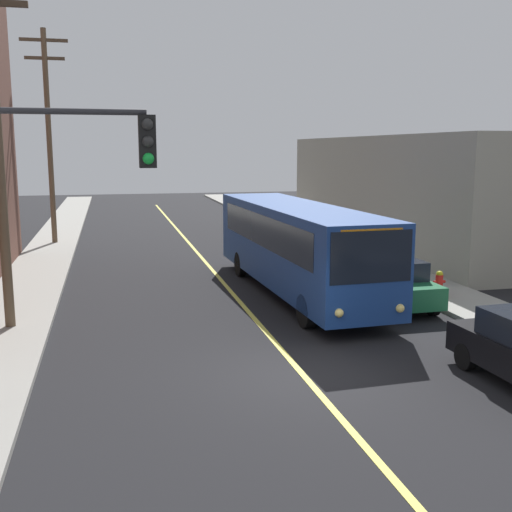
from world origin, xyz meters
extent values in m
plane|color=black|center=(0.00, 0.00, 0.00)|extent=(120.00, 120.00, 0.00)
cube|color=gray|center=(-7.25, 10.00, 0.07)|extent=(2.50, 90.00, 0.15)
cube|color=gray|center=(7.25, 10.00, 0.07)|extent=(2.50, 90.00, 0.15)
cube|color=#D8CC4C|center=(0.00, 15.00, 0.01)|extent=(0.16, 60.00, 0.01)
cube|color=gray|center=(14.50, 17.56, 2.90)|extent=(12.00, 21.49, 5.79)
cube|color=black|center=(8.54, 17.56, 1.60)|extent=(0.06, 15.04, 1.30)
cube|color=navy|center=(2.20, 7.94, 1.83)|extent=(3.06, 12.10, 2.75)
cube|color=black|center=(2.46, 1.96, 2.35)|extent=(2.35, 0.18, 1.40)
cube|color=black|center=(1.94, 13.91, 2.45)|extent=(2.30, 0.18, 1.10)
cube|color=black|center=(0.95, 7.88, 2.35)|extent=(0.50, 10.19, 1.10)
cube|color=black|center=(3.45, 7.99, 2.35)|extent=(0.50, 10.19, 1.10)
cube|color=orange|center=(2.46, 1.97, 2.95)|extent=(1.79, 0.14, 0.30)
sphere|color=#F9D872|center=(1.57, 1.88, 0.90)|extent=(0.24, 0.24, 0.24)
sphere|color=#F9D872|center=(3.35, 1.96, 0.90)|extent=(0.24, 0.24, 0.24)
cylinder|color=black|center=(1.26, 3.69, 0.50)|extent=(0.34, 1.01, 1.00)
cylinder|color=black|center=(3.51, 3.79, 0.50)|extent=(0.34, 1.01, 1.00)
cylinder|color=black|center=(0.93, 11.38, 0.50)|extent=(0.34, 1.01, 1.00)
cylinder|color=black|center=(3.17, 11.48, 0.50)|extent=(0.34, 1.01, 1.00)
cylinder|color=black|center=(3.85, -0.49, 0.32)|extent=(0.24, 0.65, 0.64)
cube|color=#196038|center=(4.73, 5.55, 0.67)|extent=(1.83, 4.41, 0.70)
cube|color=black|center=(4.73, 5.55, 1.32)|extent=(1.64, 2.48, 0.60)
cylinder|color=black|center=(3.94, 4.05, 0.32)|extent=(0.23, 0.64, 0.64)
cylinder|color=black|center=(5.54, 4.06, 0.32)|extent=(0.23, 0.64, 0.64)
cylinder|color=black|center=(3.92, 7.05, 0.32)|extent=(0.23, 0.64, 0.64)
cylinder|color=black|center=(5.52, 7.06, 0.32)|extent=(0.23, 0.64, 0.64)
cube|color=silver|center=(4.97, 11.18, 0.67)|extent=(1.81, 4.41, 0.70)
cube|color=black|center=(4.97, 11.18, 1.32)|extent=(1.63, 2.47, 0.60)
cylinder|color=black|center=(4.16, 9.69, 0.32)|extent=(0.22, 0.64, 0.64)
cylinder|color=black|center=(5.76, 9.68, 0.32)|extent=(0.22, 0.64, 0.64)
cylinder|color=black|center=(4.17, 12.69, 0.32)|extent=(0.22, 0.64, 0.64)
cylinder|color=black|center=(5.77, 12.68, 0.32)|extent=(0.22, 0.64, 0.64)
cylinder|color=brown|center=(-7.17, 21.89, 5.71)|extent=(0.28, 0.28, 11.13)
cube|color=#4C3D2D|center=(-7.17, 21.89, 10.68)|extent=(2.40, 0.16, 0.16)
cube|color=#4C3D2D|center=(-7.17, 21.89, 9.78)|extent=(2.00, 0.16, 0.16)
cylinder|color=#2D2D33|center=(-5.20, -0.71, 5.85)|extent=(3.50, 0.12, 0.12)
cube|color=black|center=(-3.45, -0.71, 5.30)|extent=(0.32, 0.36, 1.00)
sphere|color=#2D2D2D|center=(-3.45, -0.90, 5.62)|extent=(0.22, 0.22, 0.22)
sphere|color=#2D2D2D|center=(-3.45, -0.90, 5.30)|extent=(0.22, 0.22, 0.22)
sphere|color=green|center=(-3.45, -0.90, 4.98)|extent=(0.22, 0.22, 0.22)
cylinder|color=red|center=(6.85, 6.01, 0.50)|extent=(0.26, 0.26, 0.70)
sphere|color=gold|center=(6.85, 6.01, 0.87)|extent=(0.24, 0.24, 0.24)
cylinder|color=red|center=(6.69, 6.01, 0.60)|extent=(0.12, 0.10, 0.10)
cylinder|color=red|center=(7.01, 6.01, 0.60)|extent=(0.12, 0.10, 0.10)
camera|label=1|loc=(-4.20, -12.94, 5.17)|focal=43.38mm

